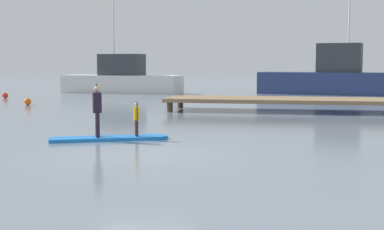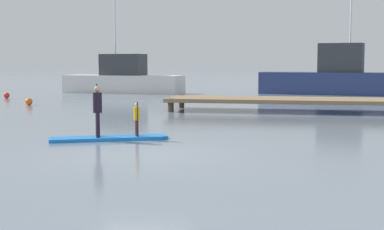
{
  "view_description": "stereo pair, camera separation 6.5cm",
  "coord_description": "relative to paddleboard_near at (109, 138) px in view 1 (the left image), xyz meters",
  "views": [
    {
      "loc": [
        4.01,
        -13.97,
        2.39
      ],
      "look_at": [
        1.11,
        1.31,
        0.91
      ],
      "focal_mm": 52.97,
      "sensor_mm": 36.0,
      "label": 1
    },
    {
      "loc": [
        4.08,
        -13.95,
        2.39
      ],
      "look_at": [
        1.11,
        1.31,
        0.91
      ],
      "focal_mm": 52.97,
      "sensor_mm": 36.0,
      "label": 2
    }
  ],
  "objects": [
    {
      "name": "mooring_buoy_mid",
      "position": [
        -13.03,
        17.35,
        0.14
      ],
      "size": [
        0.38,
        0.38,
        0.38
      ],
      "primitive_type": "sphere",
      "color": "red",
      "rests_on": "ground"
    },
    {
      "name": "mooring_buoy_near",
      "position": [
        -8.86,
        12.21,
        0.15
      ],
      "size": [
        0.39,
        0.39,
        0.39
      ],
      "primitive_type": "sphere",
      "color": "orange",
      "rests_on": "ground"
    },
    {
      "name": "floating_dock",
      "position": [
        6.23,
        11.0,
        0.49
      ],
      "size": [
        13.75,
        3.02,
        0.63
      ],
      "color": "#846B4C",
      "rests_on": "ground"
    },
    {
      "name": "ground_plane",
      "position": [
        1.67,
        -2.35,
        -0.05
      ],
      "size": [
        240.0,
        240.0,
        0.0
      ],
      "primitive_type": "plane",
      "color": "slate"
    },
    {
      "name": "paddler_adult",
      "position": [
        -0.3,
        -0.13,
        0.94
      ],
      "size": [
        0.36,
        0.46,
        1.61
      ],
      "color": "black",
      "rests_on": "paddleboard_near"
    },
    {
      "name": "fishing_boat_white_large",
      "position": [
        -7.62,
        25.05,
        0.99
      ],
      "size": [
        9.45,
        3.47,
        8.56
      ],
      "color": "silver",
      "rests_on": "ground"
    },
    {
      "name": "fishing_boat_green_midground",
      "position": [
        7.85,
        25.85,
        1.15
      ],
      "size": [
        10.17,
        4.32,
        8.78
      ],
      "color": "navy",
      "rests_on": "ground"
    },
    {
      "name": "paddleboard_near",
      "position": [
        0.0,
        0.0,
        0.0
      ],
      "size": [
        3.52,
        2.04,
        0.1
      ],
      "color": "blue",
      "rests_on": "ground"
    },
    {
      "name": "paddler_child_solo",
      "position": [
        0.79,
        0.33,
        0.62
      ],
      "size": [
        0.24,
        0.35,
        1.06
      ],
      "color": "#4C1419",
      "rests_on": "paddleboard_near"
    }
  ]
}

